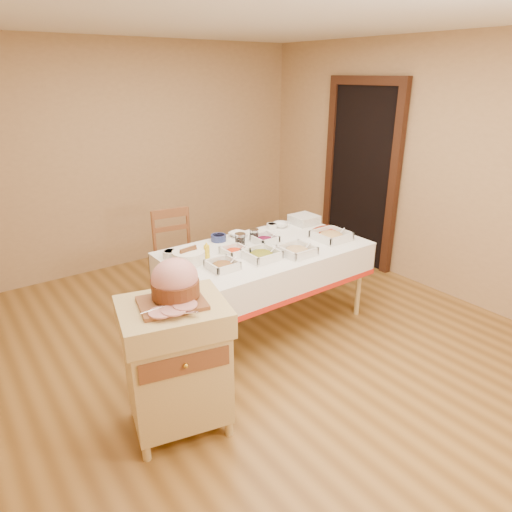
{
  "coord_description": "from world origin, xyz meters",
  "views": [
    {
      "loc": [
        -2.04,
        -2.75,
        2.23
      ],
      "look_at": [
        0.12,
        0.2,
        0.75
      ],
      "focal_mm": 32.0,
      "sensor_mm": 36.0,
      "label": 1
    }
  ],
  "objects_px": {
    "dining_table": "(265,264)",
    "mustard_bottle": "(207,252)",
    "ham_on_board": "(175,284)",
    "butcher_cart": "(176,360)",
    "preserve_jar_right": "(254,236)",
    "bread_basket": "(189,256)",
    "preserve_jar_left": "(240,241)",
    "plate_stack": "(304,220)",
    "dining_chair": "(177,256)",
    "brass_platter": "(326,231)"
  },
  "relations": [
    {
      "from": "dining_table",
      "to": "ham_on_board",
      "type": "bearing_deg",
      "value": -149.78
    },
    {
      "from": "dining_chair",
      "to": "plate_stack",
      "type": "relative_size",
      "value": 3.77
    },
    {
      "from": "preserve_jar_right",
      "to": "brass_platter",
      "type": "xyz_separation_m",
      "value": [
        0.7,
        -0.23,
        -0.03
      ]
    },
    {
      "from": "butcher_cart",
      "to": "mustard_bottle",
      "type": "xyz_separation_m",
      "value": [
        0.73,
        0.84,
        0.31
      ]
    },
    {
      "from": "preserve_jar_right",
      "to": "mustard_bottle",
      "type": "xyz_separation_m",
      "value": [
        -0.59,
        -0.14,
        0.02
      ]
    },
    {
      "from": "preserve_jar_left",
      "to": "mustard_bottle",
      "type": "height_order",
      "value": "mustard_bottle"
    },
    {
      "from": "preserve_jar_right",
      "to": "plate_stack",
      "type": "bearing_deg",
      "value": 8.54
    },
    {
      "from": "preserve_jar_left",
      "to": "brass_platter",
      "type": "xyz_separation_m",
      "value": [
        0.9,
        -0.18,
        -0.04
      ]
    },
    {
      "from": "butcher_cart",
      "to": "plate_stack",
      "type": "xyz_separation_m",
      "value": [
        2.05,
        1.09,
        0.28
      ]
    },
    {
      "from": "butcher_cart",
      "to": "mustard_bottle",
      "type": "relative_size",
      "value": 5.91
    },
    {
      "from": "butcher_cart",
      "to": "preserve_jar_left",
      "type": "distance_m",
      "value": 1.5
    },
    {
      "from": "mustard_bottle",
      "to": "bread_basket",
      "type": "height_order",
      "value": "mustard_bottle"
    },
    {
      "from": "dining_chair",
      "to": "preserve_jar_right",
      "type": "relative_size",
      "value": 8.49
    },
    {
      "from": "preserve_jar_right",
      "to": "bread_basket",
      "type": "bearing_deg",
      "value": -172.14
    },
    {
      "from": "bread_basket",
      "to": "plate_stack",
      "type": "relative_size",
      "value": 1.07
    },
    {
      "from": "dining_table",
      "to": "mustard_bottle",
      "type": "distance_m",
      "value": 0.62
    },
    {
      "from": "dining_table",
      "to": "dining_chair",
      "type": "height_order",
      "value": "dining_chair"
    },
    {
      "from": "dining_chair",
      "to": "bread_basket",
      "type": "xyz_separation_m",
      "value": [
        -0.28,
        -0.81,
        0.32
      ]
    },
    {
      "from": "mustard_bottle",
      "to": "plate_stack",
      "type": "bearing_deg",
      "value": 10.65
    },
    {
      "from": "butcher_cart",
      "to": "plate_stack",
      "type": "bearing_deg",
      "value": 27.92
    },
    {
      "from": "dining_table",
      "to": "bread_basket",
      "type": "xyz_separation_m",
      "value": [
        -0.72,
        0.11,
        0.21
      ]
    },
    {
      "from": "dining_table",
      "to": "brass_platter",
      "type": "height_order",
      "value": "brass_platter"
    },
    {
      "from": "preserve_jar_left",
      "to": "mustard_bottle",
      "type": "distance_m",
      "value": 0.41
    },
    {
      "from": "preserve_jar_left",
      "to": "preserve_jar_right",
      "type": "relative_size",
      "value": 1.11
    },
    {
      "from": "ham_on_board",
      "to": "butcher_cart",
      "type": "bearing_deg",
      "value": -141.9
    },
    {
      "from": "preserve_jar_right",
      "to": "preserve_jar_left",
      "type": "bearing_deg",
      "value": -165.46
    },
    {
      "from": "butcher_cart",
      "to": "preserve_jar_left",
      "type": "height_order",
      "value": "butcher_cart"
    },
    {
      "from": "plate_stack",
      "to": "preserve_jar_left",
      "type": "bearing_deg",
      "value": -170.18
    },
    {
      "from": "preserve_jar_left",
      "to": "dining_table",
      "type": "bearing_deg",
      "value": -44.63
    },
    {
      "from": "butcher_cart",
      "to": "bread_basket",
      "type": "distance_m",
      "value": 1.09
    },
    {
      "from": "dining_table",
      "to": "dining_chair",
      "type": "xyz_separation_m",
      "value": [
        -0.44,
        0.92,
        -0.11
      ]
    },
    {
      "from": "preserve_jar_right",
      "to": "mustard_bottle",
      "type": "relative_size",
      "value": 0.72
    },
    {
      "from": "mustard_bottle",
      "to": "plate_stack",
      "type": "relative_size",
      "value": 0.62
    },
    {
      "from": "preserve_jar_left",
      "to": "plate_stack",
      "type": "distance_m",
      "value": 0.93
    },
    {
      "from": "dining_chair",
      "to": "mustard_bottle",
      "type": "bearing_deg",
      "value": -98.73
    },
    {
      "from": "plate_stack",
      "to": "brass_platter",
      "type": "height_order",
      "value": "plate_stack"
    },
    {
      "from": "preserve_jar_right",
      "to": "mustard_bottle",
      "type": "height_order",
      "value": "mustard_bottle"
    },
    {
      "from": "bread_basket",
      "to": "mustard_bottle",
      "type": "bearing_deg",
      "value": -13.31
    },
    {
      "from": "butcher_cart",
      "to": "dining_chair",
      "type": "bearing_deg",
      "value": 62.88
    },
    {
      "from": "bread_basket",
      "to": "brass_platter",
      "type": "distance_m",
      "value": 1.46
    },
    {
      "from": "bread_basket",
      "to": "preserve_jar_left",
      "type": "bearing_deg",
      "value": 5.48
    },
    {
      "from": "butcher_cart",
      "to": "ham_on_board",
      "type": "xyz_separation_m",
      "value": [
        0.04,
        0.03,
        0.51
      ]
    },
    {
      "from": "dining_chair",
      "to": "plate_stack",
      "type": "distance_m",
      "value": 1.37
    },
    {
      "from": "preserve_jar_left",
      "to": "mustard_bottle",
      "type": "bearing_deg",
      "value": -167.45
    },
    {
      "from": "ham_on_board",
      "to": "mustard_bottle",
      "type": "distance_m",
      "value": 1.08
    },
    {
      "from": "preserve_jar_right",
      "to": "bread_basket",
      "type": "relative_size",
      "value": 0.41
    },
    {
      "from": "dining_table",
      "to": "butcher_cart",
      "type": "distance_m",
      "value": 1.51
    },
    {
      "from": "dining_table",
      "to": "ham_on_board",
      "type": "xyz_separation_m",
      "value": [
        -1.26,
        -0.73,
        0.44
      ]
    },
    {
      "from": "preserve_jar_right",
      "to": "brass_platter",
      "type": "distance_m",
      "value": 0.74
    },
    {
      "from": "mustard_bottle",
      "to": "brass_platter",
      "type": "bearing_deg",
      "value": -4.2
    }
  ]
}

